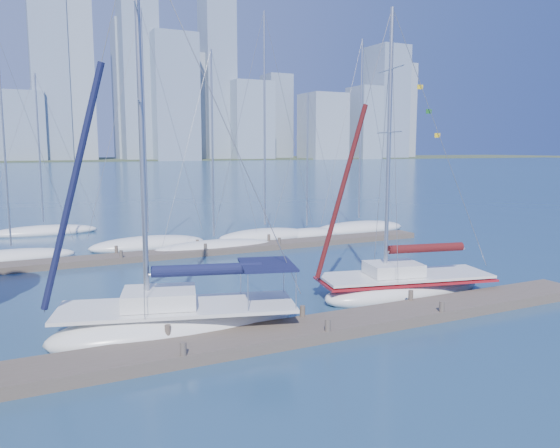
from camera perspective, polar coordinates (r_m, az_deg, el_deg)
name	(u,v)px	position (r m, az deg, el deg)	size (l,w,h in m)	color
ground	(314,334)	(19.69, 3.62, -11.43)	(700.00, 700.00, 0.00)	navy
near_dock	(314,329)	(19.62, 3.62, -10.88)	(26.00, 2.00, 0.40)	brown
far_dock	(217,250)	(34.62, -6.64, -2.70)	(30.00, 1.80, 0.36)	brown
far_shore	(31,160)	(336.32, -24.56, 6.06)	(800.00, 100.00, 1.50)	#38472D
sailboat_navy	(178,304)	(19.70, -10.66, -8.20)	(9.31, 5.20, 14.35)	silver
sailboat_maroon	(405,273)	(24.97, 12.90, -5.04)	(8.57, 4.35, 12.87)	silver
bg_boat_0	(12,257)	(35.58, -26.22, -3.07)	(7.14, 2.60, 13.14)	silver
bg_boat_1	(148,244)	(36.96, -13.60, -2.00)	(7.71, 2.81, 15.55)	silver
bg_boat_2	(214,247)	(35.17, -6.90, -2.43)	(8.29, 5.19, 12.84)	silver
bg_boat_3	(265,236)	(39.11, -1.58, -1.22)	(7.50, 3.75, 16.18)	silver
bg_boat_4	(307,234)	(40.51, 2.82, -1.04)	(5.63, 1.97, 10.78)	silver
bg_boat_5	(359,228)	(43.32, 8.22, -0.43)	(8.51, 4.33, 15.08)	silver
bg_boat_6	(44,231)	(45.43, -23.43, -0.70)	(7.84, 2.30, 12.34)	silver
skyline	(53,91)	(309.03, -22.67, 12.70)	(503.17, 51.31, 107.43)	gray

